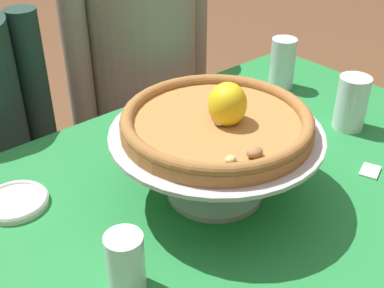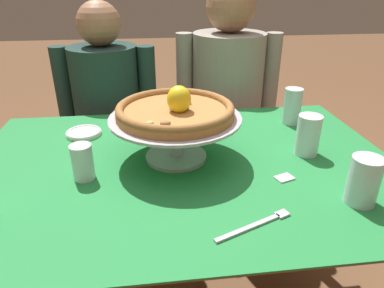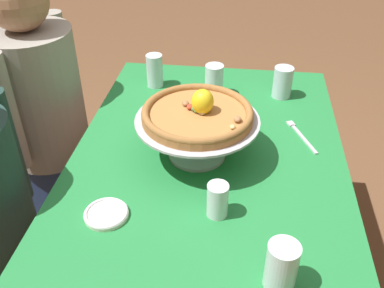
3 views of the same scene
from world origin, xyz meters
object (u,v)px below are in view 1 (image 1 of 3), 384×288
object	(u,v)px
pizza_stand	(216,150)
side_plate	(15,201)
sugar_packet	(370,171)
water_glass_side_left	(126,265)
water_glass_back_right	(282,66)
water_glass_side_right	(351,106)
diner_right	(143,86)
pizza	(217,121)

from	to	relation	value
pizza_stand	side_plate	distance (m)	0.40
pizza_stand	sugar_packet	bearing A→B (deg)	-28.92
water_glass_side_left	water_glass_back_right	bearing A→B (deg)	23.69
pizza_stand	water_glass_back_right	size ratio (longest dim) A/B	2.87
pizza_stand	water_glass_back_right	bearing A→B (deg)	26.64
side_plate	sugar_packet	bearing A→B (deg)	-31.95
pizza_stand	water_glass_side_left	xyz separation A→B (m)	(-0.27, -0.09, -0.05)
water_glass_back_right	water_glass_side_right	bearing A→B (deg)	-100.79
water_glass_side_left	side_plate	world-z (taller)	water_glass_side_left
pizza_stand	water_glass_side_left	size ratio (longest dim) A/B	3.84
water_glass_back_right	pizza_stand	bearing A→B (deg)	-153.36
water_glass_back_right	diner_right	distance (m)	0.51
sugar_packet	diner_right	xyz separation A→B (m)	(0.02, 0.85, -0.12)
water_glass_back_right	diner_right	xyz separation A→B (m)	(-0.15, 0.46, -0.18)
pizza	sugar_packet	size ratio (longest dim) A/B	7.03
pizza	water_glass_back_right	xyz separation A→B (m)	(0.47, 0.24, -0.10)
sugar_packet	diner_right	size ratio (longest dim) A/B	0.04
pizza	water_glass_side_right	bearing A→B (deg)	-2.55
side_plate	water_glass_back_right	bearing A→B (deg)	1.18
water_glass_back_right	side_plate	world-z (taller)	water_glass_back_right
pizza	water_glass_side_left	bearing A→B (deg)	-162.05
pizza	sugar_packet	bearing A→B (deg)	-28.81
water_glass_side_right	pizza_stand	bearing A→B (deg)	177.30
side_plate	sugar_packet	size ratio (longest dim) A/B	2.50
sugar_packet	diner_right	bearing A→B (deg)	88.58
pizza	side_plate	bearing A→B (deg)	145.33
pizza	side_plate	xyz separation A→B (m)	(-0.32, 0.22, -0.15)
water_glass_back_right	side_plate	bearing A→B (deg)	-178.82
pizza_stand	pizza	world-z (taller)	pizza
pizza_stand	pizza	xyz separation A→B (m)	(0.00, -0.00, 0.06)
side_plate	diner_right	size ratio (longest dim) A/B	0.10
diner_right	water_glass_side_right	bearing A→B (deg)	-81.71
water_glass_side_left	diner_right	size ratio (longest dim) A/B	0.08
pizza	sugar_packet	xyz separation A→B (m)	(0.29, -0.16, -0.16)
water_glass_back_right	water_glass_side_left	size ratio (longest dim) A/B	1.34
water_glass_side_right	pizza	bearing A→B (deg)	177.45
pizza	water_glass_side_left	distance (m)	0.31
pizza_stand	water_glass_side_right	distance (m)	0.42
side_plate	diner_right	distance (m)	0.80
water_glass_side_right	diner_right	distance (m)	0.74
water_glass_back_right	water_glass_side_left	world-z (taller)	water_glass_back_right
pizza_stand	sugar_packet	xyz separation A→B (m)	(0.29, -0.16, -0.10)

